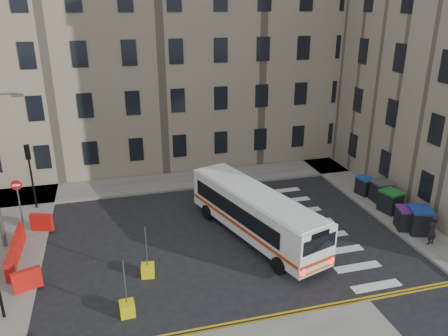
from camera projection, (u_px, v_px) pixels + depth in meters
name	position (u px, v px, depth m)	size (l,w,h in m)	color
ground	(252.00, 234.00, 24.40)	(120.00, 120.00, 0.00)	black
pavement_north	(132.00, 186.00, 30.67)	(36.00, 3.20, 0.15)	slate
pavement_east	(357.00, 189.00, 30.18)	(2.40, 26.00, 0.15)	slate
terrace_north	(104.00, 51.00, 33.60)	(38.30, 10.80, 17.20)	gray
traffic_light_nw	(30.00, 167.00, 26.31)	(0.28, 0.22, 4.10)	black
no_entry_north	(18.00, 193.00, 24.67)	(0.60, 0.08, 3.00)	#595B5E
roadworks_barriers	(23.00, 249.00, 21.73)	(1.66, 6.26, 1.00)	red
bus	(255.00, 212.00, 23.62)	(5.03, 9.94, 2.65)	silver
wheelie_bin_a	(420.00, 220.00, 24.13)	(1.51, 1.61, 1.44)	black
wheelie_bin_b	(406.00, 218.00, 24.57)	(1.28, 1.38, 1.25)	black
wheelie_bin_c	(390.00, 201.00, 26.54)	(1.32, 1.43, 1.34)	black
wheelie_bin_d	(381.00, 191.00, 27.95)	(1.08, 1.23, 1.34)	black
wheelie_bin_e	(365.00, 186.00, 29.00)	(1.11, 1.21, 1.17)	black
pedestrian	(432.00, 230.00, 22.87)	(0.60, 0.40, 1.65)	black
bollard_yellow	(148.00, 270.00, 20.62)	(0.60, 0.60, 0.60)	yellow
bollard_chevron	(127.00, 309.00, 18.05)	(0.60, 0.60, 0.60)	#C9CB0B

